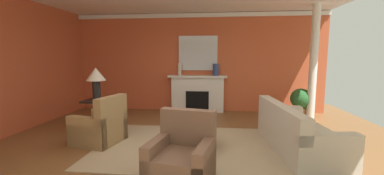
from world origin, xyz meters
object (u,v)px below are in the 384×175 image
(vase_mantel_right, at_px, (216,70))
(potted_plant, at_px, (301,101))
(mantel_mirror, at_px, (198,53))
(side_table, at_px, (98,112))
(fireplace, at_px, (198,94))
(vase_mantel_left, at_px, (180,69))
(sofa, at_px, (296,134))
(table_lamp, at_px, (96,77))
(armchair_facing_fireplace, at_px, (182,160))
(armchair_near_window, at_px, (100,128))
(coffee_table, at_px, (189,129))

(vase_mantel_right, xyz_separation_m, potted_plant, (2.34, -0.50, -0.81))
(mantel_mirror, relative_size, side_table, 1.70)
(fireplace, xyz_separation_m, vase_mantel_right, (0.55, -0.05, 0.77))
(vase_mantel_right, xyz_separation_m, vase_mantel_left, (-1.10, 0.00, 0.01))
(sofa, xyz_separation_m, table_lamp, (-4.21, 0.85, 0.93))
(fireplace, xyz_separation_m, armchair_facing_fireplace, (0.16, -4.30, -0.23))
(mantel_mirror, bearing_deg, armchair_facing_fireplace, -87.91)
(armchair_near_window, bearing_deg, table_lamp, 119.92)
(side_table, bearing_deg, fireplace, 44.35)
(armchair_near_window, height_order, vase_mantel_right, vase_mantel_right)
(mantel_mirror, distance_m, table_lamp, 3.16)
(vase_mantel_left, relative_size, potted_plant, 0.45)
(vase_mantel_left, bearing_deg, side_table, -127.99)
(fireplace, bearing_deg, potted_plant, -10.75)
(sofa, bearing_deg, table_lamp, 168.63)
(mantel_mirror, height_order, sofa, mantel_mirror)
(table_lamp, bearing_deg, vase_mantel_right, 37.27)
(mantel_mirror, xyz_separation_m, vase_mantel_left, (-0.55, -0.17, -0.49))
(vase_mantel_right, height_order, potted_plant, vase_mantel_right)
(fireplace, relative_size, sofa, 0.83)
(armchair_facing_fireplace, distance_m, potted_plant, 4.65)
(sofa, relative_size, vase_mantel_right, 6.09)
(armchair_near_window, height_order, vase_mantel_left, vase_mantel_left)
(sofa, xyz_separation_m, armchair_near_window, (-3.70, -0.03, 0.01))
(armchair_near_window, relative_size, potted_plant, 1.15)
(side_table, relative_size, vase_mantel_left, 1.88)
(fireplace, distance_m, armchair_near_window, 3.42)
(table_lamp, height_order, vase_mantel_left, vase_mantel_left)
(side_table, distance_m, table_lamp, 0.82)
(sofa, relative_size, coffee_table, 2.18)
(fireplace, bearing_deg, side_table, -135.65)
(fireplace, relative_size, vase_mantel_left, 4.84)
(armchair_near_window, height_order, coffee_table, armchair_near_window)
(table_lamp, height_order, potted_plant, table_lamp)
(mantel_mirror, height_order, vase_mantel_right, mantel_mirror)
(coffee_table, height_order, potted_plant, potted_plant)
(potted_plant, bearing_deg, armchair_facing_fireplace, -126.07)
(sofa, height_order, coffee_table, sofa)
(vase_mantel_left, bearing_deg, fireplace, 5.11)
(potted_plant, bearing_deg, vase_mantel_right, 167.96)
(coffee_table, relative_size, vase_mantel_right, 2.79)
(side_table, bearing_deg, sofa, -11.37)
(table_lamp, bearing_deg, potted_plant, 17.19)
(mantel_mirror, xyz_separation_m, armchair_near_window, (-1.66, -3.11, -1.49))
(table_lamp, xyz_separation_m, vase_mantel_right, (2.71, 2.06, 0.08))
(sofa, relative_size, vase_mantel_left, 5.86)
(armchair_facing_fireplace, distance_m, vase_mantel_left, 4.43)
(mantel_mirror, xyz_separation_m, vase_mantel_right, (0.55, -0.17, -0.50))
(sofa, height_order, vase_mantel_right, vase_mantel_right)
(mantel_mirror, relative_size, sofa, 0.55)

